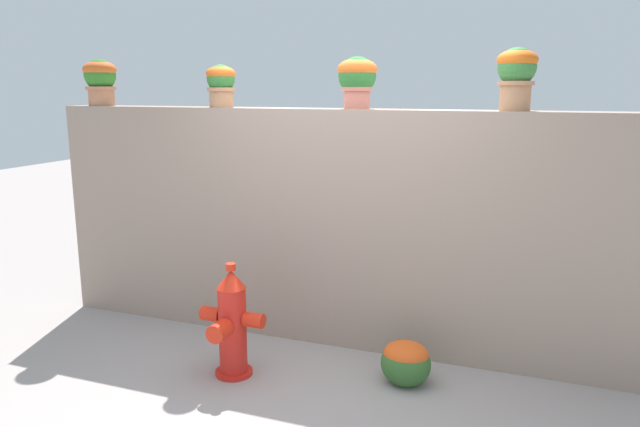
# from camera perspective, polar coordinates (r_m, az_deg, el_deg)

# --- Properties ---
(ground_plane) EXTENTS (24.00, 24.00, 0.00)m
(ground_plane) POSITION_cam_1_polar(r_m,az_deg,el_deg) (4.47, -1.13, -16.51)
(ground_plane) COLOR #9C918E
(stone_wall) EXTENTS (5.44, 0.32, 1.96)m
(stone_wall) POSITION_cam_1_polar(r_m,az_deg,el_deg) (4.95, 2.84, -1.49)
(stone_wall) COLOR gray
(stone_wall) RESTS_ON ground
(potted_plant_0) EXTENTS (0.30, 0.30, 0.42)m
(potted_plant_0) POSITION_cam_1_polar(r_m,az_deg,el_deg) (6.00, -20.21, 12.00)
(potted_plant_0) COLOR #BB7A56
(potted_plant_0) RESTS_ON stone_wall
(potted_plant_1) EXTENTS (0.25, 0.25, 0.36)m
(potted_plant_1) POSITION_cam_1_polar(r_m,az_deg,el_deg) (5.25, -9.42, 12.23)
(potted_plant_1) COLOR #B27A54
(potted_plant_1) RESTS_ON stone_wall
(potted_plant_2) EXTENTS (0.31, 0.31, 0.40)m
(potted_plant_2) POSITION_cam_1_polar(r_m,az_deg,el_deg) (4.82, 3.56, 12.84)
(potted_plant_2) COLOR #C16C5B
(potted_plant_2) RESTS_ON stone_wall
(potted_plant_3) EXTENTS (0.29, 0.29, 0.45)m
(potted_plant_3) POSITION_cam_1_polar(r_m,az_deg,el_deg) (4.60, 18.24, 12.67)
(potted_plant_3) COLOR #B07A56
(potted_plant_3) RESTS_ON stone_wall
(fire_hydrant) EXTENTS (0.51, 0.41, 0.87)m
(fire_hydrant) POSITION_cam_1_polar(r_m,az_deg,el_deg) (4.57, -8.42, -10.44)
(fire_hydrant) COLOR red
(fire_hydrant) RESTS_ON ground
(flower_bush_left) EXTENTS (0.37, 0.33, 0.34)m
(flower_bush_left) POSITION_cam_1_polar(r_m,az_deg,el_deg) (4.54, 8.18, -13.72)
(flower_bush_left) COLOR #35642C
(flower_bush_left) RESTS_ON ground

